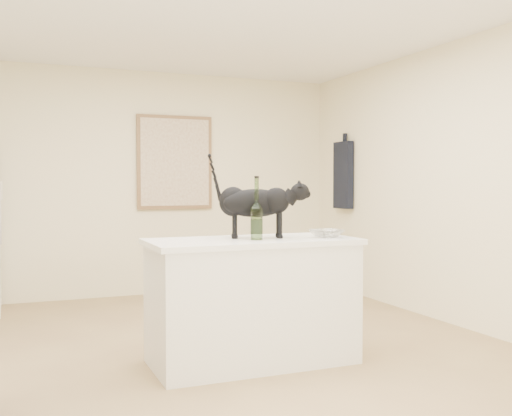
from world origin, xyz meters
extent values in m
plane|color=#A08355|center=(0.00, 0.00, 0.00)|extent=(5.50, 5.50, 0.00)
plane|color=white|center=(0.00, 0.00, 2.60)|extent=(5.50, 5.50, 0.00)
plane|color=beige|center=(0.00, 2.75, 1.30)|extent=(4.50, 0.00, 4.50)
plane|color=beige|center=(2.25, 0.00, 1.30)|extent=(0.00, 5.50, 5.50)
cube|color=white|center=(0.10, -0.20, 0.43)|extent=(1.44, 0.67, 0.86)
cube|color=white|center=(0.10, -0.20, 0.88)|extent=(1.50, 0.70, 0.04)
cube|color=brown|center=(0.30, 2.72, 1.55)|extent=(0.90, 0.03, 1.10)
cube|color=beige|center=(0.30, 2.70, 1.55)|extent=(0.82, 0.00, 1.02)
cube|color=black|center=(2.19, 2.05, 1.40)|extent=(0.08, 0.34, 0.80)
cylinder|color=#315A24|center=(0.10, -0.28, 1.10)|extent=(0.10, 0.10, 0.40)
imported|color=silver|center=(0.65, -0.31, 0.93)|extent=(0.27, 0.27, 0.06)
cube|color=silver|center=(-1.60, 2.47, 1.22)|extent=(0.06, 0.14, 0.19)
camera|label=1|loc=(-1.51, -4.18, 1.30)|focal=41.97mm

